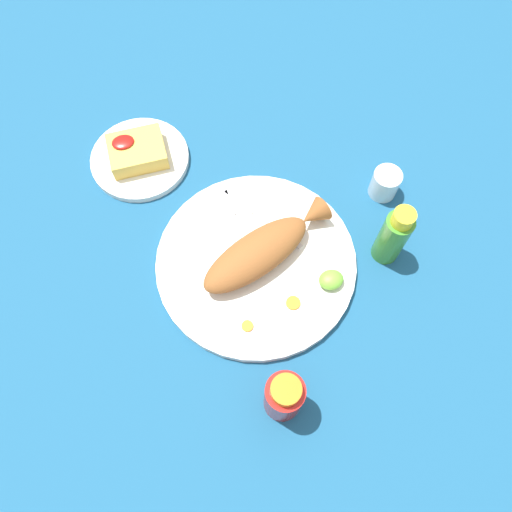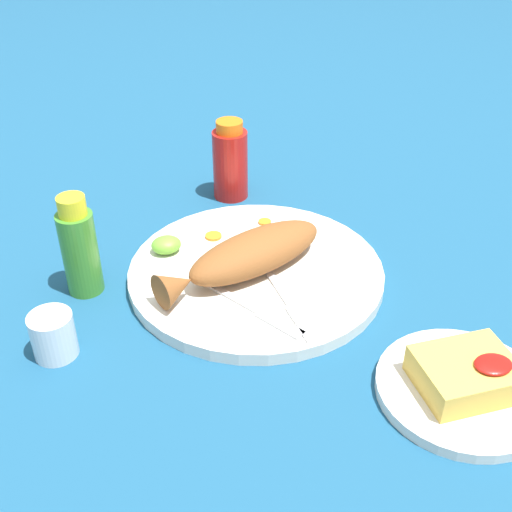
{
  "view_description": "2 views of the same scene",
  "coord_description": "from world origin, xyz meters",
  "px_view_note": "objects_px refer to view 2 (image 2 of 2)",
  "views": [
    {
      "loc": [
        0.1,
        0.35,
        0.84
      ],
      "look_at": [
        0.0,
        0.0,
        0.04
      ],
      "focal_mm": 35.0,
      "sensor_mm": 36.0,
      "label": 1
    },
    {
      "loc": [
        -0.2,
        -0.72,
        0.54
      ],
      "look_at": [
        0.0,
        0.0,
        0.04
      ],
      "focal_mm": 45.0,
      "sensor_mm": 36.0,
      "label": 2
    }
  ],
  "objects_px": {
    "fork_far": "(253,309)",
    "hot_sauce_bottle_red": "(230,162)",
    "hot_sauce_bottle_green": "(80,248)",
    "salt_cup": "(54,338)",
    "fork_near": "(289,303)",
    "main_plate": "(256,273)",
    "side_plate_fries": "(462,390)",
    "fried_fish": "(248,255)"
  },
  "relations": [
    {
      "from": "fork_near",
      "to": "fried_fish",
      "type": "bearing_deg",
      "value": -164.02
    },
    {
      "from": "main_plate",
      "to": "fried_fish",
      "type": "height_order",
      "value": "fried_fish"
    },
    {
      "from": "main_plate",
      "to": "salt_cup",
      "type": "distance_m",
      "value": 0.29
    },
    {
      "from": "main_plate",
      "to": "hot_sauce_bottle_green",
      "type": "distance_m",
      "value": 0.25
    },
    {
      "from": "fork_far",
      "to": "hot_sauce_bottle_red",
      "type": "distance_m",
      "value": 0.35
    },
    {
      "from": "fried_fish",
      "to": "hot_sauce_bottle_green",
      "type": "relative_size",
      "value": 1.83
    },
    {
      "from": "hot_sauce_bottle_red",
      "to": "hot_sauce_bottle_green",
      "type": "xyz_separation_m",
      "value": [
        -0.26,
        -0.21,
        0.0
      ]
    },
    {
      "from": "hot_sauce_bottle_green",
      "to": "main_plate",
      "type": "bearing_deg",
      "value": -9.63
    },
    {
      "from": "fried_fish",
      "to": "fork_far",
      "type": "xyz_separation_m",
      "value": [
        -0.02,
        -0.09,
        -0.03
      ]
    },
    {
      "from": "main_plate",
      "to": "fried_fish",
      "type": "bearing_deg",
      "value": -158.3
    },
    {
      "from": "fork_near",
      "to": "fork_far",
      "type": "height_order",
      "value": "same"
    },
    {
      "from": "main_plate",
      "to": "fried_fish",
      "type": "relative_size",
      "value": 1.35
    },
    {
      "from": "main_plate",
      "to": "side_plate_fries",
      "type": "height_order",
      "value": "main_plate"
    },
    {
      "from": "hot_sauce_bottle_green",
      "to": "salt_cup",
      "type": "bearing_deg",
      "value": -109.3
    },
    {
      "from": "side_plate_fries",
      "to": "main_plate",
      "type": "bearing_deg",
      "value": 120.19
    },
    {
      "from": "hot_sauce_bottle_red",
      "to": "fork_near",
      "type": "bearing_deg",
      "value": -91.09
    },
    {
      "from": "fried_fish",
      "to": "side_plate_fries",
      "type": "distance_m",
      "value": 0.33
    },
    {
      "from": "hot_sauce_bottle_red",
      "to": "main_plate",
      "type": "bearing_deg",
      "value": -95.8
    },
    {
      "from": "fried_fish",
      "to": "hot_sauce_bottle_green",
      "type": "distance_m",
      "value": 0.23
    },
    {
      "from": "hot_sauce_bottle_red",
      "to": "salt_cup",
      "type": "relative_size",
      "value": 2.37
    },
    {
      "from": "fried_fish",
      "to": "main_plate",
      "type": "bearing_deg",
      "value": 0.0
    },
    {
      "from": "fried_fish",
      "to": "fork_near",
      "type": "relative_size",
      "value": 1.45
    },
    {
      "from": "hot_sauce_bottle_green",
      "to": "salt_cup",
      "type": "relative_size",
      "value": 2.52
    },
    {
      "from": "fork_near",
      "to": "fork_far",
      "type": "bearing_deg",
      "value": -94.09
    },
    {
      "from": "fork_far",
      "to": "fried_fish",
      "type": "bearing_deg",
      "value": 136.88
    },
    {
      "from": "fork_near",
      "to": "hot_sauce_bottle_red",
      "type": "bearing_deg",
      "value": 174.5
    },
    {
      "from": "fork_near",
      "to": "salt_cup",
      "type": "xyz_separation_m",
      "value": [
        -0.3,
        0.01,
        0.01
      ]
    },
    {
      "from": "main_plate",
      "to": "fried_fish",
      "type": "distance_m",
      "value": 0.04
    },
    {
      "from": "fork_near",
      "to": "hot_sauce_bottle_red",
      "type": "height_order",
      "value": "hot_sauce_bottle_red"
    },
    {
      "from": "fork_far",
      "to": "side_plate_fries",
      "type": "relative_size",
      "value": 0.84
    },
    {
      "from": "hot_sauce_bottle_red",
      "to": "fork_far",
      "type": "bearing_deg",
      "value": -99.15
    },
    {
      "from": "fork_far",
      "to": "hot_sauce_bottle_green",
      "type": "distance_m",
      "value": 0.25
    },
    {
      "from": "main_plate",
      "to": "salt_cup",
      "type": "relative_size",
      "value": 6.22
    },
    {
      "from": "hot_sauce_bottle_red",
      "to": "hot_sauce_bottle_green",
      "type": "distance_m",
      "value": 0.33
    },
    {
      "from": "main_plate",
      "to": "side_plate_fries",
      "type": "distance_m",
      "value": 0.33
    },
    {
      "from": "fork_far",
      "to": "side_plate_fries",
      "type": "distance_m",
      "value": 0.27
    },
    {
      "from": "fork_far",
      "to": "hot_sauce_bottle_green",
      "type": "relative_size",
      "value": 1.12
    },
    {
      "from": "fork_far",
      "to": "salt_cup",
      "type": "distance_m",
      "value": 0.25
    },
    {
      "from": "fried_fish",
      "to": "hot_sauce_bottle_red",
      "type": "distance_m",
      "value": 0.26
    },
    {
      "from": "fried_fish",
      "to": "hot_sauce_bottle_red",
      "type": "height_order",
      "value": "hot_sauce_bottle_red"
    },
    {
      "from": "fork_near",
      "to": "side_plate_fries",
      "type": "distance_m",
      "value": 0.24
    },
    {
      "from": "hot_sauce_bottle_green",
      "to": "fork_far",
      "type": "bearing_deg",
      "value": -32.49
    }
  ]
}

